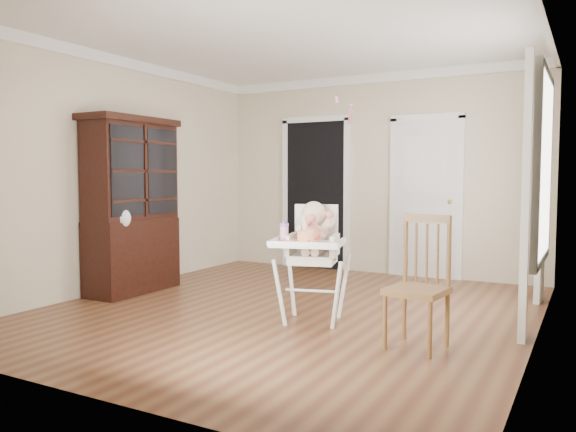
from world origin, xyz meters
The scene contains 16 objects.
floor centered at (0.00, 0.00, 0.00)m, with size 5.00×5.00×0.00m, color #552E1D.
ceiling centered at (0.00, 0.00, 2.70)m, with size 5.00×5.00×0.00m, color white.
wall_back centered at (0.00, 2.50, 1.35)m, with size 4.50×4.50×0.00m, color beige.
wall_left centered at (-2.25, 0.00, 1.35)m, with size 5.00×5.00×0.00m, color beige.
wall_right centered at (2.25, 0.00, 1.35)m, with size 5.00×5.00×0.00m, color beige.
crown_molding centered at (0.00, 0.00, 2.64)m, with size 4.50×5.00×0.12m, color white, non-canonical shape.
doorway centered at (-0.90, 2.48, 1.11)m, with size 1.06×0.05×2.22m.
closet_door centered at (0.70, 2.48, 1.02)m, with size 0.96×0.09×2.13m.
window_right centered at (2.18, 0.80, 1.29)m, with size 0.13×1.84×2.30m.
high_chair centered at (0.41, -0.28, 0.67)m, with size 0.79×0.90×1.09m.
baby centered at (0.41, -0.26, 0.84)m, with size 0.36×0.27×0.51m.
cake centered at (0.50, -0.56, 0.81)m, with size 0.23×0.23×0.11m.
sippy_cup centered at (0.22, -0.48, 0.84)m, with size 0.08×0.08×0.20m.
china_cabinet centered at (-1.99, -0.07, 1.00)m, with size 0.52×1.18×1.99m.
dining_chair centered at (1.46, -0.58, 0.48)m, with size 0.46×0.46×1.02m.
streamer centered at (0.05, 1.06, 2.19)m, with size 0.03×0.50×0.02m, color pink, non-canonical shape.
Camera 1 is at (2.62, -4.81, 1.32)m, focal length 35.00 mm.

